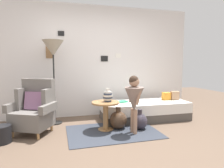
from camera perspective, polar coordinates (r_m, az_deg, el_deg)
The scene contains 15 objects.
ground_plane at distance 3.15m, azimuth 2.10°, elevation -17.52°, with size 12.00×12.00×0.00m, color brown.
gallery_wall at distance 4.78m, azimuth -5.00°, elevation 6.56°, with size 4.80×0.12×2.60m.
rug at distance 3.72m, azimuth 0.27°, elevation -13.62°, with size 1.64×1.12×0.01m, color #333842.
armchair at distance 3.84m, azimuth -21.51°, elevation -6.67°, with size 0.90×0.82×0.97m.
daybed at distance 4.53m, azimuth 9.38°, elevation -7.51°, with size 1.92×0.84×0.40m.
pillow_head at distance 4.86m, azimuth 17.66°, elevation -3.21°, with size 0.18×0.12×0.20m, color tan.
pillow_mid at distance 4.78m, azimuth 15.38°, elevation -3.40°, with size 0.18×0.12×0.18m, color orange.
side_table at distance 3.73m, azimuth -1.85°, elevation -7.57°, with size 0.52×0.52×0.54m.
vase_striped at distance 3.70m, azimuth -1.23°, elevation -3.53°, with size 0.18×0.18×0.25m.
floor_lamp at distance 4.21m, azimuth -16.64°, elevation 9.14°, with size 0.43×0.43×1.72m.
person_child at distance 3.50m, azimuth 6.39°, elevation -3.82°, with size 0.34×0.34×1.04m.
book_on_daybed at distance 4.35m, azimuth 2.91°, elevation -5.11°, with size 0.22×0.16×0.03m, color #33A373.
demijohn_near at distance 3.85m, azimuth 1.84°, elevation -10.29°, with size 0.34×0.34×0.42m.
demijohn_far at distance 3.86m, azimuth 8.00°, elevation -10.59°, with size 0.30×0.30×0.38m.
magazine_basket at distance 3.65m, azimuth -29.23°, elevation -12.59°, with size 0.28×0.28×0.28m, color black.
Camera 1 is at (-0.88, -2.74, 1.26)m, focal length 31.65 mm.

